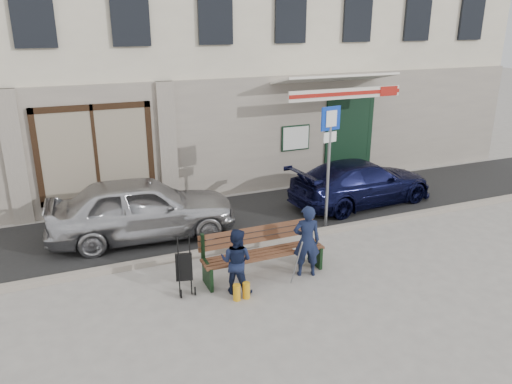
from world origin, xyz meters
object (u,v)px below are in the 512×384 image
bench (261,253)px  stroller (184,268)px  woman (236,261)px  parking_sign (329,147)px  car_silver (142,208)px  car_navy (362,182)px  man (307,241)px

bench → stroller: size_ratio=2.32×
woman → stroller: size_ratio=1.18×
parking_sign → woman: (-3.02, -2.00, -1.32)m
car_silver → woman: (1.07, -3.06, -0.09)m
bench → woman: size_ratio=1.97×
car_silver → car_navy: bearing=-85.4°
parking_sign → bench: (-2.37, -1.60, -1.47)m
car_silver → car_navy: 5.76m
car_silver → man: size_ratio=2.91×
car_navy → stroller: size_ratio=3.91×
stroller → parking_sign: bearing=36.8°
car_silver → parking_sign: bearing=-99.6°
car_silver → bench: 3.18m
car_silver → car_navy: size_ratio=1.02×
woman → stroller: woman is taller
car_silver → man: 3.90m
car_navy → parking_sign: size_ratio=1.42×
car_navy → bench: bearing=117.8°
stroller → car_navy: bearing=39.7°
car_silver → stroller: bearing=-170.3°
car_silver → parking_sign: 4.40m
man → woman: bearing=21.0°
woman → car_navy: bearing=-106.1°
car_silver → stroller: (0.22, -2.68, -0.24)m
bench → woman: bearing=-148.6°
parking_sign → woman: size_ratio=2.33×
car_navy → parking_sign: parking_sign is taller
bench → car_silver: bearing=122.9°
woman → bench: bearing=-107.5°
parking_sign → woman: 3.85m
parking_sign → woman: parking_sign is taller
parking_sign → man: parking_sign is taller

